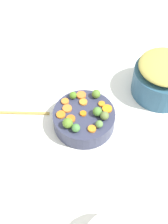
% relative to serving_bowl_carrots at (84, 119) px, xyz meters
% --- Properties ---
extents(tabletop, '(2.40, 2.40, 0.02)m').
position_rel_serving_bowl_carrots_xyz_m(tabletop, '(-0.01, -0.02, -0.05)').
color(tabletop, white).
rests_on(tabletop, ground).
extents(serving_bowl_carrots, '(0.25, 0.25, 0.07)m').
position_rel_serving_bowl_carrots_xyz_m(serving_bowl_carrots, '(0.00, 0.00, 0.00)').
color(serving_bowl_carrots, '#31354F').
rests_on(serving_bowl_carrots, tabletop).
extents(metal_pot, '(0.26, 0.26, 0.13)m').
position_rel_serving_bowl_carrots_xyz_m(metal_pot, '(-0.10, -0.37, 0.03)').
color(metal_pot, '#2A5370').
rests_on(metal_pot, tabletop).
extents(stuffing_mound, '(0.23, 0.23, 0.05)m').
position_rel_serving_bowl_carrots_xyz_m(stuffing_mound, '(-0.10, -0.37, 0.12)').
color(stuffing_mound, '#ACA24C').
rests_on(stuffing_mound, metal_pot).
extents(carrot_slice_0, '(0.03, 0.03, 0.01)m').
position_rel_serving_bowl_carrots_xyz_m(carrot_slice_0, '(-0.02, -0.08, 0.04)').
color(carrot_slice_0, orange).
rests_on(carrot_slice_0, serving_bowl_carrots).
extents(carrot_slice_1, '(0.04, 0.04, 0.01)m').
position_rel_serving_bowl_carrots_xyz_m(carrot_slice_1, '(0.10, 0.02, 0.04)').
color(carrot_slice_1, orange).
rests_on(carrot_slice_1, serving_bowl_carrots).
extents(carrot_slice_2, '(0.05, 0.05, 0.01)m').
position_rel_serving_bowl_carrots_xyz_m(carrot_slice_2, '(0.07, -0.05, 0.04)').
color(carrot_slice_2, orange).
rests_on(carrot_slice_2, serving_bowl_carrots).
extents(carrot_slice_3, '(0.05, 0.05, 0.01)m').
position_rel_serving_bowl_carrots_xyz_m(carrot_slice_3, '(0.04, -0.04, 0.04)').
color(carrot_slice_3, orange).
rests_on(carrot_slice_3, serving_bowl_carrots).
extents(carrot_slice_4, '(0.05, 0.05, 0.01)m').
position_rel_serving_bowl_carrots_xyz_m(carrot_slice_4, '(-0.05, -0.08, 0.04)').
color(carrot_slice_4, orange).
rests_on(carrot_slice_4, serving_bowl_carrots).
extents(carrot_slice_5, '(0.04, 0.04, 0.01)m').
position_rel_serving_bowl_carrots_xyz_m(carrot_slice_5, '(0.01, 0.06, 0.04)').
color(carrot_slice_5, orange).
rests_on(carrot_slice_5, serving_bowl_carrots).
extents(carrot_slice_6, '(0.05, 0.05, 0.01)m').
position_rel_serving_bowl_carrots_xyz_m(carrot_slice_6, '(0.06, 0.03, 0.04)').
color(carrot_slice_6, orange).
rests_on(carrot_slice_6, serving_bowl_carrots).
extents(carrot_slice_7, '(0.03, 0.03, 0.01)m').
position_rel_serving_bowl_carrots_xyz_m(carrot_slice_7, '(-0.00, 0.00, 0.04)').
color(carrot_slice_7, orange).
rests_on(carrot_slice_7, serving_bowl_carrots).
extents(carrot_slice_8, '(0.05, 0.05, 0.01)m').
position_rel_serving_bowl_carrots_xyz_m(carrot_slice_8, '(0.06, 0.07, 0.04)').
color(carrot_slice_8, orange).
rests_on(carrot_slice_8, serving_bowl_carrots).
extents(carrot_slice_9, '(0.04, 0.04, 0.01)m').
position_rel_serving_bowl_carrots_xyz_m(carrot_slice_9, '(-0.08, 0.03, 0.04)').
color(carrot_slice_9, orange).
rests_on(carrot_slice_9, serving_bowl_carrots).
extents(brussels_sprout_0, '(0.04, 0.04, 0.04)m').
position_rel_serving_bowl_carrots_xyz_m(brussels_sprout_0, '(-0.07, -0.04, 0.05)').
color(brussels_sprout_0, olive).
rests_on(brussels_sprout_0, serving_bowl_carrots).
extents(brussels_sprout_1, '(0.04, 0.04, 0.04)m').
position_rel_serving_bowl_carrots_xyz_m(brussels_sprout_1, '(-0.00, 0.09, 0.06)').
color(brussels_sprout_1, olive).
rests_on(brussels_sprout_1, serving_bowl_carrots).
extents(brussels_sprout_2, '(0.03, 0.03, 0.03)m').
position_rel_serving_bowl_carrots_xyz_m(brussels_sprout_2, '(-0.08, 0.00, 0.05)').
color(brussels_sprout_2, '#5A8642').
rests_on(brussels_sprout_2, serving_bowl_carrots).
extents(brussels_sprout_3, '(0.04, 0.04, 0.04)m').
position_rel_serving_bowl_carrots_xyz_m(brussels_sprout_3, '(0.03, -0.10, 0.05)').
color(brussels_sprout_3, '#58802D').
rests_on(brussels_sprout_3, serving_bowl_carrots).
extents(brussels_sprout_4, '(0.03, 0.03, 0.03)m').
position_rel_serving_bowl_carrots_xyz_m(brussels_sprout_4, '(-0.04, 0.08, 0.05)').
color(brussels_sprout_4, '#488340').
rests_on(brussels_sprout_4, serving_bowl_carrots).
extents(brussels_sprout_5, '(0.04, 0.04, 0.04)m').
position_rel_serving_bowl_carrots_xyz_m(brussels_sprout_5, '(-0.04, -0.03, 0.05)').
color(brussels_sprout_5, '#508634').
rests_on(brussels_sprout_5, serving_bowl_carrots).
extents(brussels_sprout_6, '(0.03, 0.03, 0.03)m').
position_rel_serving_bowl_carrots_xyz_m(brussels_sprout_6, '(0.09, -0.02, 0.05)').
color(brussels_sprout_6, '#4E7E23').
rests_on(brussels_sprout_6, serving_bowl_carrots).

